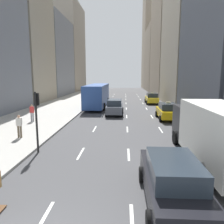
{
  "coord_description": "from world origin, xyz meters",
  "views": [
    {
      "loc": [
        2.33,
        -4.08,
        4.48
      ],
      "look_at": [
        1.22,
        15.25,
        1.28
      ],
      "focal_mm": 35.0,
      "sensor_mm": 36.0,
      "label": 1
    }
  ],
  "objects_px": {
    "sedan_silver_behind": "(115,107)",
    "box_truck": "(213,131)",
    "sedan_black_near": "(172,180)",
    "taxi_lead": "(152,98)",
    "pedestrian_far_walking": "(32,112)",
    "city_bus": "(97,95)",
    "pedestrian_mid_block": "(19,125)",
    "taxi_second": "(167,111)",
    "traffic_light_pole": "(37,112)"
  },
  "relations": [
    {
      "from": "sedan_silver_behind",
      "to": "box_truck",
      "type": "bearing_deg",
      "value": -68.49
    },
    {
      "from": "sedan_black_near",
      "to": "taxi_lead",
      "type": "bearing_deg",
      "value": 84.43
    },
    {
      "from": "sedan_silver_behind",
      "to": "pedestrian_far_walking",
      "type": "height_order",
      "value": "pedestrian_far_walking"
    },
    {
      "from": "sedan_black_near",
      "to": "city_bus",
      "type": "distance_m",
      "value": 25.0
    },
    {
      "from": "taxi_lead",
      "to": "pedestrian_mid_block",
      "type": "xyz_separation_m",
      "value": [
        -11.87,
        -21.29,
        0.19
      ]
    },
    {
      "from": "taxi_lead",
      "to": "taxi_second",
      "type": "xyz_separation_m",
      "value": [
        0.0,
        -13.28,
        0.0
      ]
    },
    {
      "from": "taxi_lead",
      "to": "city_bus",
      "type": "relative_size",
      "value": 0.38
    },
    {
      "from": "taxi_lead",
      "to": "pedestrian_mid_block",
      "type": "bearing_deg",
      "value": -119.15
    },
    {
      "from": "city_bus",
      "to": "box_truck",
      "type": "relative_size",
      "value": 1.38
    },
    {
      "from": "pedestrian_mid_block",
      "to": "traffic_light_pole",
      "type": "xyz_separation_m",
      "value": [
        2.32,
        -2.43,
        1.34
      ]
    },
    {
      "from": "taxi_second",
      "to": "city_bus",
      "type": "bearing_deg",
      "value": 133.32
    },
    {
      "from": "sedan_silver_behind",
      "to": "traffic_light_pole",
      "type": "relative_size",
      "value": 1.31
    },
    {
      "from": "pedestrian_mid_block",
      "to": "pedestrian_far_walking",
      "type": "xyz_separation_m",
      "value": [
        -1.44,
        5.52,
        0.0
      ]
    },
    {
      "from": "taxi_second",
      "to": "traffic_light_pole",
      "type": "height_order",
      "value": "traffic_light_pole"
    },
    {
      "from": "taxi_second",
      "to": "sedan_silver_behind",
      "type": "xyz_separation_m",
      "value": [
        -5.6,
        2.57,
        0.03
      ]
    },
    {
      "from": "pedestrian_mid_block",
      "to": "traffic_light_pole",
      "type": "height_order",
      "value": "traffic_light_pole"
    },
    {
      "from": "sedan_silver_behind",
      "to": "pedestrian_far_walking",
      "type": "bearing_deg",
      "value": -146.82
    },
    {
      "from": "pedestrian_far_walking",
      "to": "city_bus",
      "type": "bearing_deg",
      "value": 66.72
    },
    {
      "from": "sedan_black_near",
      "to": "pedestrian_mid_block",
      "type": "distance_m",
      "value": 11.72
    },
    {
      "from": "pedestrian_far_walking",
      "to": "box_truck",
      "type": "bearing_deg",
      "value": -34.53
    },
    {
      "from": "city_bus",
      "to": "sedan_silver_behind",
      "type": "bearing_deg",
      "value": -66.13
    },
    {
      "from": "box_truck",
      "to": "pedestrian_mid_block",
      "type": "bearing_deg",
      "value": 162.96
    },
    {
      "from": "taxi_second",
      "to": "sedan_silver_behind",
      "type": "height_order",
      "value": "taxi_second"
    },
    {
      "from": "sedan_black_near",
      "to": "city_bus",
      "type": "relative_size",
      "value": 0.43
    },
    {
      "from": "box_truck",
      "to": "pedestrian_far_walking",
      "type": "bearing_deg",
      "value": 145.47
    },
    {
      "from": "pedestrian_mid_block",
      "to": "traffic_light_pole",
      "type": "bearing_deg",
      "value": -46.3
    },
    {
      "from": "box_truck",
      "to": "pedestrian_far_walking",
      "type": "height_order",
      "value": "box_truck"
    },
    {
      "from": "box_truck",
      "to": "sedan_silver_behind",
      "type": "bearing_deg",
      "value": 111.51
    },
    {
      "from": "sedan_silver_behind",
      "to": "traffic_light_pole",
      "type": "bearing_deg",
      "value": -106.9
    },
    {
      "from": "taxi_lead",
      "to": "taxi_second",
      "type": "distance_m",
      "value": 13.28
    },
    {
      "from": "sedan_silver_behind",
      "to": "city_bus",
      "type": "relative_size",
      "value": 0.41
    },
    {
      "from": "taxi_lead",
      "to": "pedestrian_far_walking",
      "type": "relative_size",
      "value": 2.67
    },
    {
      "from": "sedan_silver_behind",
      "to": "box_truck",
      "type": "distance_m",
      "value": 15.29
    },
    {
      "from": "taxi_lead",
      "to": "sedan_silver_behind",
      "type": "bearing_deg",
      "value": -117.59
    },
    {
      "from": "taxi_lead",
      "to": "pedestrian_far_walking",
      "type": "bearing_deg",
      "value": -130.19
    },
    {
      "from": "sedan_black_near",
      "to": "pedestrian_mid_block",
      "type": "height_order",
      "value": "pedestrian_mid_block"
    },
    {
      "from": "traffic_light_pole",
      "to": "taxi_lead",
      "type": "bearing_deg",
      "value": 68.07
    },
    {
      "from": "sedan_black_near",
      "to": "traffic_light_pole",
      "type": "height_order",
      "value": "traffic_light_pole"
    },
    {
      "from": "box_truck",
      "to": "pedestrian_mid_block",
      "type": "distance_m",
      "value": 12.43
    },
    {
      "from": "city_bus",
      "to": "box_truck",
      "type": "height_order",
      "value": "city_bus"
    },
    {
      "from": "taxi_lead",
      "to": "sedan_black_near",
      "type": "height_order",
      "value": "taxi_lead"
    },
    {
      "from": "pedestrian_mid_block",
      "to": "pedestrian_far_walking",
      "type": "height_order",
      "value": "same"
    },
    {
      "from": "taxi_lead",
      "to": "city_bus",
      "type": "bearing_deg",
      "value": -152.59
    },
    {
      "from": "box_truck",
      "to": "pedestrian_mid_block",
      "type": "height_order",
      "value": "box_truck"
    },
    {
      "from": "sedan_black_near",
      "to": "pedestrian_far_walking",
      "type": "xyz_separation_m",
      "value": [
        -10.52,
        12.95,
        0.18
      ]
    },
    {
      "from": "taxi_second",
      "to": "pedestrian_mid_block",
      "type": "height_order",
      "value": "taxi_second"
    },
    {
      "from": "box_truck",
      "to": "pedestrian_far_walking",
      "type": "xyz_separation_m",
      "value": [
        -13.32,
        9.16,
        -0.64
      ]
    },
    {
      "from": "sedan_silver_behind",
      "to": "city_bus",
      "type": "xyz_separation_m",
      "value": [
        -2.81,
        6.35,
        0.88
      ]
    },
    {
      "from": "taxi_lead",
      "to": "box_truck",
      "type": "relative_size",
      "value": 0.52
    },
    {
      "from": "pedestrian_mid_block",
      "to": "pedestrian_far_walking",
      "type": "distance_m",
      "value": 5.71
    }
  ]
}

